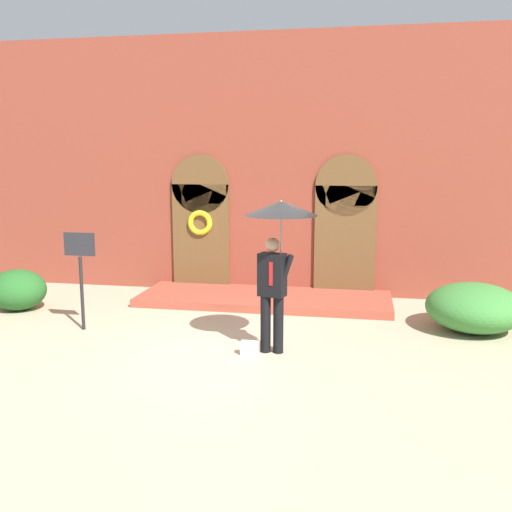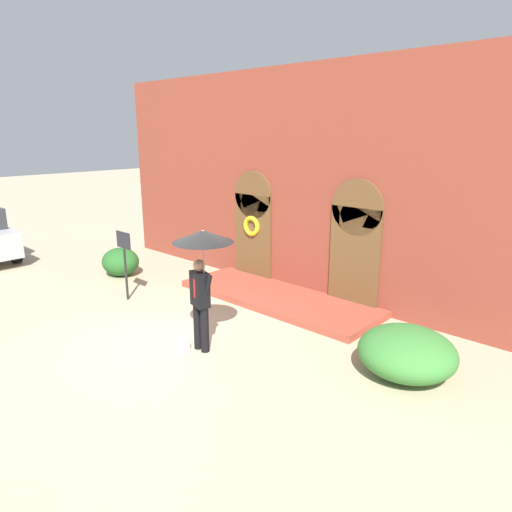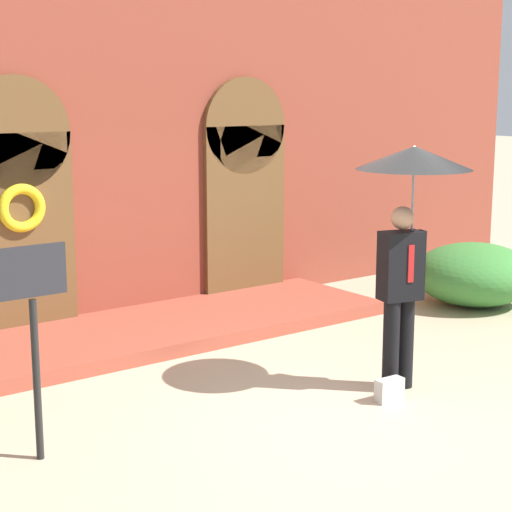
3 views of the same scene
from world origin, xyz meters
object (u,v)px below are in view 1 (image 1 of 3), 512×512
at_px(sign_post, 80,265).
at_px(shrub_right, 474,307).
at_px(handbag, 250,348).
at_px(person_with_umbrella, 279,230).
at_px(shrub_left, 18,290).

xyz_separation_m(sign_post, shrub_right, (6.73, 1.19, -0.74)).
distance_m(sign_post, shrub_right, 6.88).
xyz_separation_m(handbag, sign_post, (-3.14, 0.75, 1.05)).
bearing_deg(shrub_right, person_with_umbrella, -151.31).
xyz_separation_m(sign_post, shrub_left, (-1.90, 0.99, -0.76)).
xyz_separation_m(shrub_left, shrub_right, (8.64, 0.20, 0.01)).
bearing_deg(shrub_right, shrub_left, -178.65).
relative_size(handbag, shrub_right, 0.17).
height_order(handbag, shrub_left, shrub_left).
relative_size(handbag, sign_post, 0.16).
height_order(person_with_umbrella, handbag, person_with_umbrella).
xyz_separation_m(handbag, shrub_left, (-5.04, 1.74, 0.29)).
relative_size(person_with_umbrella, shrub_right, 1.43).
distance_m(handbag, shrub_right, 4.10).
bearing_deg(handbag, shrub_left, 164.06).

